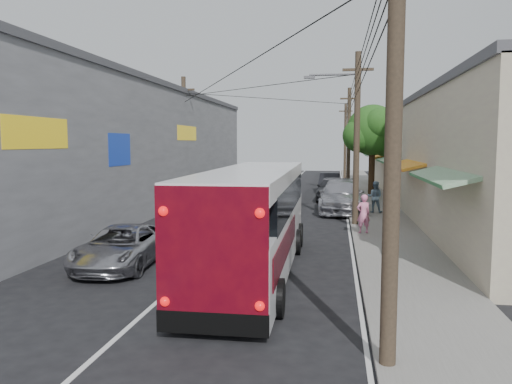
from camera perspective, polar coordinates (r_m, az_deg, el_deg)
ground at (r=11.96m, az=-12.73°, el=-13.46°), size 120.00×120.00×0.00m
sidewalk at (r=30.79m, az=13.19°, el=-1.66°), size 3.00×80.00×0.12m
building_right at (r=33.17m, az=20.84°, el=3.99°), size 7.09×40.00×6.25m
building_left at (r=31.20m, az=-15.11°, el=5.01°), size 7.20×36.00×7.25m
utility_poles at (r=30.82m, az=7.02°, el=6.04°), size 11.80×45.28×8.00m
street_tree at (r=36.59m, az=13.28°, el=6.71°), size 4.40×4.00×6.60m
coach_bus at (r=14.93m, az=-0.21°, el=-3.12°), size 2.61×10.85×3.12m
jeepney at (r=16.34m, az=-15.07°, el=-6.03°), size 2.35×4.69×1.27m
parked_suv at (r=28.54m, az=9.72°, el=-0.50°), size 2.50×6.08×1.76m
parked_car_mid at (r=34.27m, az=8.68°, el=0.42°), size 2.18×4.87×1.63m
parked_car_far at (r=40.24m, az=8.41°, el=1.09°), size 1.67×4.54×1.49m
pedestrian_near at (r=21.35m, az=12.18°, el=-2.44°), size 0.69×0.56×1.63m
pedestrian_far at (r=27.81m, az=13.44°, el=-0.54°), size 0.94×0.80×1.70m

